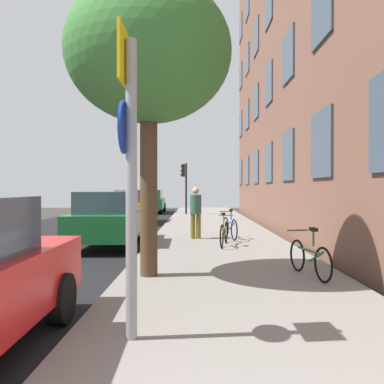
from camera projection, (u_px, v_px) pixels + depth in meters
The scene contains 14 objects.
ground_plane at pixel (123, 233), 15.77m from camera, with size 41.80×41.80×0.00m, color #332D28.
road_asphalt at pixel (68, 233), 15.79m from camera, with size 7.00×38.00×0.01m, color black.
sidewalk at pixel (214, 232), 15.73m from camera, with size 4.20×38.00×0.12m, color gray.
building_facade at pixel (285, 1), 15.13m from camera, with size 0.56×27.00×17.21m.
sign_post at pixel (129, 159), 4.35m from camera, with size 0.16×0.60×3.29m.
traffic_light at pixel (184, 179), 25.99m from camera, with size 0.43×0.24×3.20m.
tree_near at pixel (149, 54), 7.50m from camera, with size 3.03×3.03×5.38m.
bicycle_0 at pixel (310, 257), 7.43m from camera, with size 0.48×1.60×0.90m.
bicycle_1 at pixel (224, 233), 11.51m from camera, with size 0.48×1.68×0.93m.
bicycle_2 at pixel (230, 227), 13.08m from camera, with size 0.48×1.61×0.95m.
pedestrian_0 at pixel (196, 209), 13.13m from camera, with size 0.45×0.45×1.64m.
car_1 at pixel (109, 218), 12.03m from camera, with size 1.84×4.06×1.62m.
car_2 at pixel (134, 206), 20.37m from camera, with size 1.79×4.09×1.62m.
car_3 at pixel (151, 201), 28.70m from camera, with size 1.94×4.42×1.62m.
Camera 1 is at (0.42, -0.72, 1.72)m, focal length 38.44 mm.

